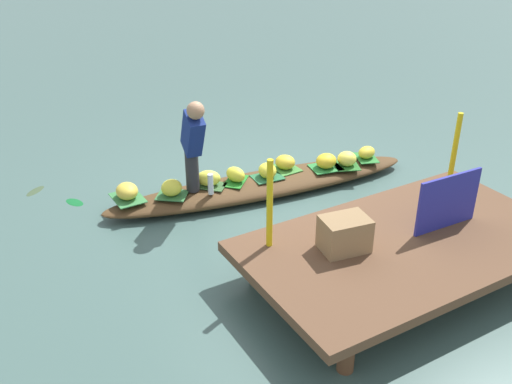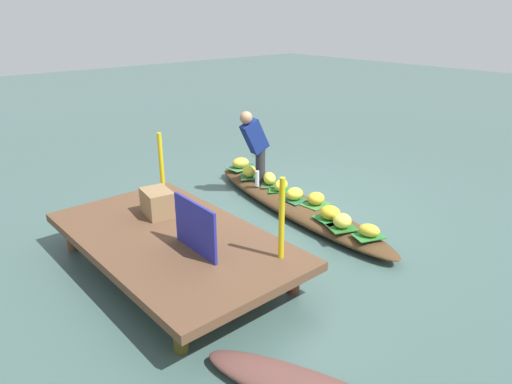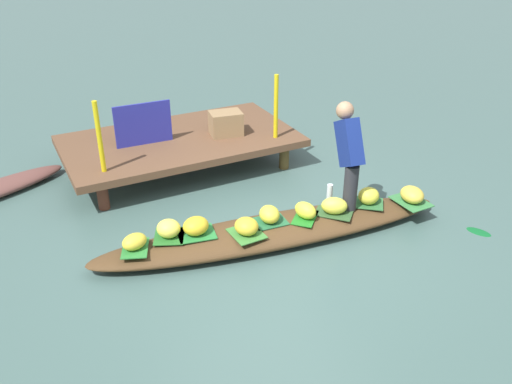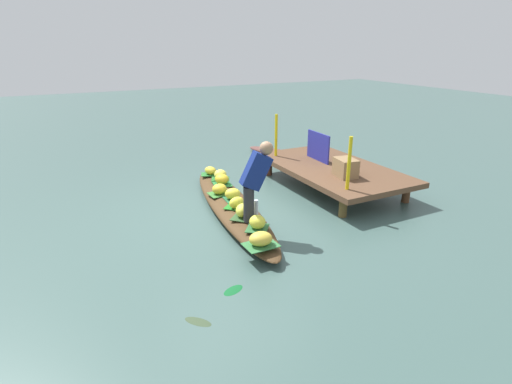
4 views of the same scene
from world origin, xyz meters
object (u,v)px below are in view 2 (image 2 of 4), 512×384
at_px(banana_bunch_7, 342,221).
at_px(vendor_person, 255,142).
at_px(water_bottle, 257,179).
at_px(banana_bunch_0, 295,194).
at_px(banana_bunch_6, 316,198).
at_px(produce_crate, 158,203).
at_px(banana_bunch_8, 281,185).
at_px(vendor_boat, 294,205).
at_px(banana_bunch_2, 241,163).
at_px(banana_bunch_1, 369,230).
at_px(banana_bunch_4, 249,171).
at_px(market_banner, 195,227).
at_px(banana_bunch_3, 330,213).
at_px(banana_bunch_5, 269,178).

relative_size(banana_bunch_7, vendor_person, 0.21).
bearing_deg(water_bottle, banana_bunch_0, -177.59).
height_order(banana_bunch_6, banana_bunch_7, banana_bunch_7).
bearing_deg(produce_crate, banana_bunch_6, -109.06).
height_order(vendor_person, water_bottle, vendor_person).
distance_m(banana_bunch_0, banana_bunch_8, 0.41).
distance_m(vendor_boat, banana_bunch_2, 1.72).
distance_m(banana_bunch_1, banana_bunch_7, 0.39).
distance_m(banana_bunch_8, water_bottle, 0.44).
relative_size(vendor_boat, banana_bunch_4, 16.31).
xyz_separation_m(vendor_person, market_banner, (-1.68, 2.31, -0.17)).
height_order(banana_bunch_1, produce_crate, produce_crate).
bearing_deg(banana_bunch_3, banana_bunch_6, -27.08).
distance_m(banana_bunch_5, vendor_person, 0.64).
xyz_separation_m(vendor_boat, banana_bunch_5, (0.70, -0.13, 0.21)).
height_order(banana_bunch_4, produce_crate, produce_crate).
height_order(banana_bunch_6, produce_crate, produce_crate).
distance_m(banana_bunch_4, produce_crate, 2.39).
distance_m(vendor_boat, banana_bunch_8, 0.42).
xyz_separation_m(banana_bunch_6, water_bottle, (1.15, 0.14, 0.03)).
height_order(vendor_boat, banana_bunch_5, banana_bunch_5).
xyz_separation_m(banana_bunch_2, banana_bunch_4, (-0.48, 0.20, 0.01)).
bearing_deg(banana_bunch_0, market_banner, 107.53).
bearing_deg(banana_bunch_3, market_banner, 87.24).
relative_size(banana_bunch_5, banana_bunch_6, 1.10).
bearing_deg(banana_bunch_0, banana_bunch_7, 168.46).
xyz_separation_m(banana_bunch_0, banana_bunch_1, (-1.47, 0.16, -0.01)).
height_order(banana_bunch_6, vendor_person, vendor_person).
xyz_separation_m(vendor_boat, banana_bunch_0, (-0.04, 0.04, 0.21)).
bearing_deg(produce_crate, banana_bunch_5, -81.71).
bearing_deg(banana_bunch_5, banana_bunch_2, -10.88).
xyz_separation_m(banana_bunch_4, banana_bunch_8, (-0.84, 0.05, -0.01)).
distance_m(vendor_boat, banana_bunch_6, 0.43).
bearing_deg(banana_bunch_8, water_bottle, 18.68).
relative_size(banana_bunch_0, banana_bunch_1, 1.00).
height_order(banana_bunch_4, banana_bunch_5, banana_bunch_4).
bearing_deg(banana_bunch_2, banana_bunch_5, 169.12).
distance_m(banana_bunch_2, vendor_person, 1.00).
bearing_deg(banana_bunch_2, banana_bunch_4, 157.55).
bearing_deg(banana_bunch_6, banana_bunch_5, -3.54).
xyz_separation_m(banana_bunch_2, banana_bunch_6, (-2.05, 0.25, -0.00)).
bearing_deg(banana_bunch_2, market_banner, 132.91).
distance_m(banana_bunch_1, market_banner, 2.27).
bearing_deg(vendor_person, banana_bunch_6, -177.83).
bearing_deg(banana_bunch_3, vendor_boat, -11.75).
bearing_deg(vendor_boat, banana_bunch_4, 1.84).
distance_m(banana_bunch_1, banana_bunch_2, 3.24).
relative_size(banana_bunch_0, banana_bunch_4, 1.07).
bearing_deg(banana_bunch_3, banana_bunch_7, 163.28).
bearing_deg(banana_bunch_6, banana_bunch_7, 156.53).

